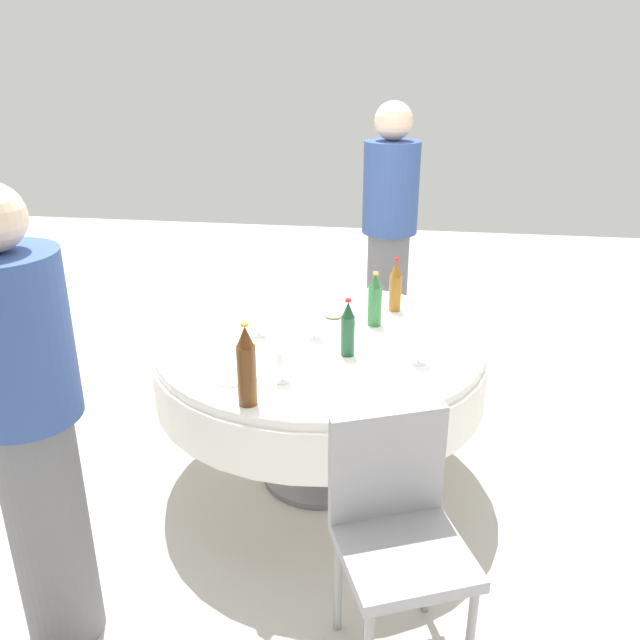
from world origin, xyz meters
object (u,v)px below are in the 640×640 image
(plate_front, at_px, (238,307))
(person_far, at_px, (30,427))
(wine_glass_east, at_px, (282,360))
(bottle_dark_green_outer, at_px, (348,329))
(wine_glass_west, at_px, (259,315))
(bottle_green_east, at_px, (375,301))
(plate_mid, at_px, (334,317))
(chair_rear, at_px, (396,521))
(bottle_amber_far, at_px, (395,286))
(bottle_brown_north, at_px, (246,367))
(person_outer, at_px, (389,235))
(wine_glass_rear, at_px, (314,316))
(wine_glass_near, at_px, (420,341))
(dining_table, at_px, (320,367))
(plate_inner, at_px, (235,374))

(plate_front, xyz_separation_m, person_far, (1.37, -0.30, 0.10))
(person_far, bearing_deg, wine_glass_east, -101.95)
(bottle_dark_green_outer, distance_m, wine_glass_west, 0.45)
(bottle_green_east, height_order, person_far, person_far)
(wine_glass_west, height_order, plate_mid, wine_glass_west)
(bottle_dark_green_outer, bearing_deg, chair_rear, 17.73)
(plate_front, bearing_deg, bottle_dark_green_outer, 52.90)
(bottle_amber_far, xyz_separation_m, bottle_dark_green_outer, (0.56, -0.18, -0.01))
(wine_glass_east, bearing_deg, bottle_green_east, 153.88)
(bottle_amber_far, bearing_deg, bottle_green_east, -22.92)
(bottle_brown_north, xyz_separation_m, person_outer, (-1.93, 0.42, 0.00))
(plate_mid, distance_m, plate_front, 0.51)
(bottle_brown_north, relative_size, chair_rear, 0.37)
(bottle_brown_north, distance_m, wine_glass_rear, 0.65)
(bottle_brown_north, xyz_separation_m, wine_glass_rear, (-0.63, 0.15, -0.04))
(person_outer, bearing_deg, person_far, -102.59)
(bottle_dark_green_outer, distance_m, plate_front, 0.77)
(bottle_brown_north, bearing_deg, wine_glass_west, -170.43)
(wine_glass_west, xyz_separation_m, plate_mid, (-0.25, 0.31, -0.09))
(person_far, relative_size, person_outer, 0.96)
(bottle_dark_green_outer, relative_size, wine_glass_west, 1.71)
(plate_mid, bearing_deg, bottle_amber_far, 120.01)
(wine_glass_near, bearing_deg, dining_table, -113.92)
(bottle_amber_far, distance_m, wine_glass_rear, 0.53)
(wine_glass_near, distance_m, person_far, 1.49)
(bottle_green_east, bearing_deg, wine_glass_rear, -52.57)
(plate_front, height_order, person_far, person_far)
(bottle_dark_green_outer, bearing_deg, bottle_brown_north, -33.60)
(bottle_dark_green_outer, bearing_deg, wine_glass_east, -38.01)
(bottle_brown_north, relative_size, wine_glass_near, 2.20)
(person_outer, bearing_deg, wine_glass_west, -101.15)
(plate_front, distance_m, plate_inner, 0.75)
(bottle_amber_far, distance_m, plate_inner, 1.03)
(bottle_brown_north, distance_m, person_outer, 1.98)
(dining_table, height_order, wine_glass_east, wine_glass_east)
(wine_glass_east, bearing_deg, plate_mid, 170.39)
(bottle_amber_far, distance_m, wine_glass_east, 0.94)
(bottle_dark_green_outer, height_order, bottle_brown_north, bottle_brown_north)
(wine_glass_near, xyz_separation_m, plate_inner, (0.22, -0.73, -0.09))
(plate_inner, bearing_deg, wine_glass_near, 106.86)
(dining_table, bearing_deg, plate_front, -123.31)
(bottle_brown_north, bearing_deg, bottle_amber_far, 154.55)
(wine_glass_rear, relative_size, plate_inner, 0.74)
(plate_front, bearing_deg, wine_glass_east, 27.17)
(wine_glass_rear, bearing_deg, plate_mid, 166.26)
(plate_inner, xyz_separation_m, person_outer, (-1.72, 0.52, 0.15))
(plate_mid, xyz_separation_m, chair_rear, (1.18, 0.36, -0.23))
(wine_glass_rear, relative_size, chair_rear, 0.18)
(plate_inner, bearing_deg, person_far, -36.86)
(dining_table, xyz_separation_m, person_far, (1.06, -0.77, 0.25))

